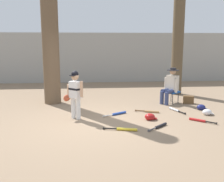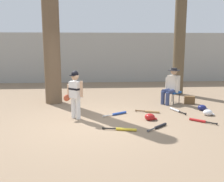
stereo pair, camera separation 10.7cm
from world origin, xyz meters
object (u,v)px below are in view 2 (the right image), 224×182
(tree_near_player, at_px, (51,34))
(bat_black_composite, at_px, (159,126))
(folding_stool, at_px, (173,93))
(batting_helmet_navy, at_px, (202,108))
(handbag_beside_stool, at_px, (189,100))
(bat_wood_tan, at_px, (150,112))
(bat_aluminum_silver, at_px, (176,110))
(batting_helmet_red, at_px, (150,117))
(young_ballplayer, at_px, (75,92))
(batting_helmet_white, at_px, (208,113))
(bat_red_barrel, at_px, (200,121))
(tree_behind_spectator, at_px, (180,24))
(seated_spectator, at_px, (172,85))
(bat_yellow_trainer, at_px, (124,129))
(bat_blue_youth, at_px, (118,114))

(tree_near_player, relative_size, bat_black_composite, 8.91)
(folding_stool, bearing_deg, bat_black_composite, -113.43)
(folding_stool, relative_size, batting_helmet_navy, 1.80)
(handbag_beside_stool, relative_size, bat_black_composite, 0.57)
(bat_wood_tan, height_order, batting_helmet_navy, batting_helmet_navy)
(handbag_beside_stool, height_order, bat_aluminum_silver, handbag_beside_stool)
(bat_black_composite, height_order, batting_helmet_red, batting_helmet_red)
(young_ballplayer, relative_size, bat_black_composite, 2.18)
(batting_helmet_white, bearing_deg, bat_red_barrel, -128.35)
(bat_black_composite, bearing_deg, young_ballplayer, 155.76)
(bat_black_composite, relative_size, batting_helmet_white, 1.93)
(tree_near_player, bearing_deg, bat_aluminum_silver, -20.37)
(tree_near_player, relative_size, folding_stool, 9.59)
(batting_helmet_navy, bearing_deg, bat_aluminum_silver, -174.27)
(tree_near_player, relative_size, tree_behind_spectator, 0.87)
(tree_near_player, xyz_separation_m, seated_spectator, (3.98, -0.39, -1.68))
(folding_stool, height_order, batting_helmet_navy, folding_stool)
(bat_aluminum_silver, bearing_deg, tree_behind_spectator, 71.64)
(tree_behind_spectator, height_order, bat_yellow_trainer, tree_behind_spectator)
(tree_behind_spectator, height_order, batting_helmet_navy, tree_behind_spectator)
(tree_behind_spectator, height_order, batting_helmet_red, tree_behind_spectator)
(seated_spectator, distance_m, bat_aluminum_silver, 1.21)
(handbag_beside_stool, xyz_separation_m, bat_wood_tan, (-1.56, -1.04, -0.10))
(bat_blue_youth, xyz_separation_m, batting_helmet_white, (2.56, -0.22, 0.04))
(seated_spectator, height_order, batting_helmet_white, seated_spectator)
(folding_stool, distance_m, batting_helmet_red, 2.27)
(batting_helmet_white, bearing_deg, bat_wood_tan, 166.35)
(tree_near_player, xyz_separation_m, bat_blue_youth, (2.05, -1.68, -2.28))
(tree_near_player, distance_m, batting_helmet_white, 5.46)
(young_ballplayer, relative_size, batting_helmet_red, 4.03)
(folding_stool, bearing_deg, bat_red_barrel, -88.45)
(bat_red_barrel, height_order, batting_helmet_red, batting_helmet_red)
(handbag_beside_stool, bearing_deg, bat_black_composite, -124.12)
(bat_red_barrel, height_order, batting_helmet_navy, batting_helmet_navy)
(folding_stool, relative_size, handbag_beside_stool, 1.63)
(folding_stool, relative_size, bat_blue_youth, 0.79)
(bat_yellow_trainer, bearing_deg, bat_black_composite, 9.70)
(bat_blue_youth, bearing_deg, folding_stool, 33.75)
(bat_wood_tan, bearing_deg, bat_black_composite, -93.35)
(bat_blue_youth, relative_size, batting_helmet_navy, 2.28)
(tree_behind_spectator, bearing_deg, batting_helmet_navy, -90.78)
(bat_blue_youth, relative_size, bat_wood_tan, 1.02)
(bat_yellow_trainer, xyz_separation_m, batting_helmet_white, (2.54, 1.15, 0.04))
(batting_helmet_white, bearing_deg, batting_helmet_navy, 82.95)
(bat_yellow_trainer, bearing_deg, young_ballplayer, 137.71)
(handbag_beside_stool, xyz_separation_m, batting_helmet_white, (0.01, -1.43, -0.05))
(bat_red_barrel, relative_size, batting_helmet_red, 1.77)
(bat_red_barrel, distance_m, batting_helmet_red, 1.29)
(folding_stool, height_order, bat_aluminum_silver, folding_stool)
(bat_black_composite, height_order, batting_helmet_navy, batting_helmet_navy)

